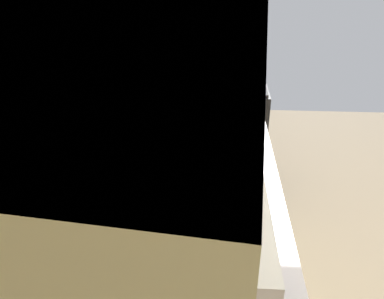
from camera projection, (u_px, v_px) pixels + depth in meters
The scene contains 5 objects.
wall_back at pixel (125, 62), 1.64m from camera, with size 3.81×0.12×2.83m, color beige.
oven_range at pixel (218, 134), 3.23m from camera, with size 0.71×0.69×1.08m.
microwave at pixel (202, 254), 1.21m from camera, with size 0.51×0.40×0.28m.
bowl at pixel (225, 118), 2.37m from camera, with size 0.14×0.14×0.04m.
kettle at pixel (229, 177), 1.68m from camera, with size 0.20×0.15×0.19m.
Camera 1 is at (-1.60, 1.30, 1.88)m, focal length 38.39 mm.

